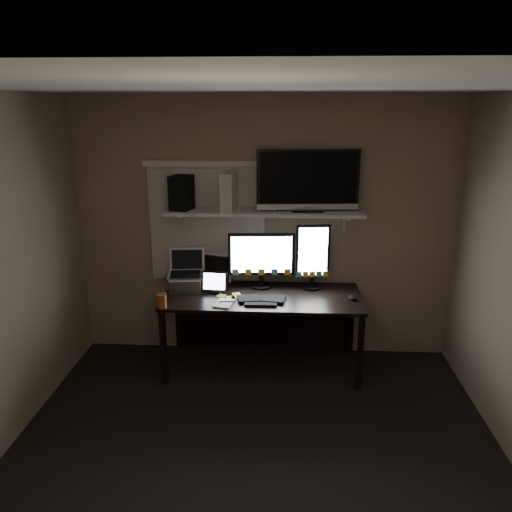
# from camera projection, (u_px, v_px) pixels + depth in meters

# --- Properties ---
(floor) EXTENTS (3.60, 3.60, 0.00)m
(floor) POSITION_uv_depth(u_px,v_px,m) (253.00, 471.00, 3.42)
(floor) COLOR black
(floor) RESTS_ON ground
(ceiling) EXTENTS (3.60, 3.60, 0.00)m
(ceiling) POSITION_uv_depth(u_px,v_px,m) (252.00, 86.00, 2.68)
(ceiling) COLOR silver
(ceiling) RESTS_ON back_wall
(back_wall) EXTENTS (3.60, 0.00, 3.60)m
(back_wall) POSITION_uv_depth(u_px,v_px,m) (264.00, 230.00, 4.77)
(back_wall) COLOR #756954
(back_wall) RESTS_ON floor
(window_blinds) EXTENTS (1.10, 0.02, 1.10)m
(window_blinds) POSITION_uv_depth(u_px,v_px,m) (207.00, 225.00, 4.77)
(window_blinds) COLOR beige
(window_blinds) RESTS_ON back_wall
(desk) EXTENTS (1.80, 0.75, 0.73)m
(desk) POSITION_uv_depth(u_px,v_px,m) (263.00, 308.00, 4.73)
(desk) COLOR black
(desk) RESTS_ON floor
(wall_shelf) EXTENTS (1.80, 0.35, 0.03)m
(wall_shelf) POSITION_uv_depth(u_px,v_px,m) (264.00, 212.00, 4.54)
(wall_shelf) COLOR beige
(wall_shelf) RESTS_ON back_wall
(monitor_landscape) EXTENTS (0.62, 0.11, 0.54)m
(monitor_landscape) POSITION_uv_depth(u_px,v_px,m) (261.00, 260.00, 4.69)
(monitor_landscape) COLOR black
(monitor_landscape) RESTS_ON desk
(monitor_portrait) EXTENTS (0.32, 0.08, 0.63)m
(monitor_portrait) POSITION_uv_depth(u_px,v_px,m) (313.00, 256.00, 4.64)
(monitor_portrait) COLOR black
(monitor_portrait) RESTS_ON desk
(keyboard) EXTENTS (0.43, 0.18, 0.03)m
(keyboard) POSITION_uv_depth(u_px,v_px,m) (261.00, 299.00, 4.43)
(keyboard) COLOR black
(keyboard) RESTS_ON desk
(mouse) EXTENTS (0.09, 0.11, 0.04)m
(mouse) POSITION_uv_depth(u_px,v_px,m) (352.00, 298.00, 4.46)
(mouse) COLOR black
(mouse) RESTS_ON desk
(notepad) EXTENTS (0.19, 0.23, 0.01)m
(notepad) POSITION_uv_depth(u_px,v_px,m) (224.00, 303.00, 4.36)
(notepad) COLOR silver
(notepad) RESTS_ON desk
(tablet) EXTENTS (0.25, 0.12, 0.21)m
(tablet) POSITION_uv_depth(u_px,v_px,m) (215.00, 282.00, 4.59)
(tablet) COLOR black
(tablet) RESTS_ON desk
(file_sorter) EXTENTS (0.26, 0.18, 0.30)m
(file_sorter) POSITION_uv_depth(u_px,v_px,m) (217.00, 268.00, 4.83)
(file_sorter) COLOR black
(file_sorter) RESTS_ON desk
(laptop) EXTENTS (0.35, 0.30, 0.37)m
(laptop) POSITION_uv_depth(u_px,v_px,m) (185.00, 271.00, 4.64)
(laptop) COLOR silver
(laptop) RESTS_ON desk
(cup) EXTENTS (0.09, 0.09, 0.12)m
(cup) POSITION_uv_depth(u_px,v_px,m) (162.00, 301.00, 4.27)
(cup) COLOR brown
(cup) RESTS_ON desk
(sticky_notes) EXTENTS (0.32, 0.24, 0.00)m
(sticky_notes) POSITION_uv_depth(u_px,v_px,m) (234.00, 298.00, 4.50)
(sticky_notes) COLOR yellow
(sticky_notes) RESTS_ON desk
(tv) EXTENTS (0.92, 0.24, 0.55)m
(tv) POSITION_uv_depth(u_px,v_px,m) (308.00, 181.00, 4.43)
(tv) COLOR black
(tv) RESTS_ON wall_shelf
(game_console) EXTENTS (0.13, 0.30, 0.34)m
(game_console) POSITION_uv_depth(u_px,v_px,m) (229.00, 192.00, 4.48)
(game_console) COLOR #BAB6A8
(game_console) RESTS_ON wall_shelf
(speaker) EXTENTS (0.22, 0.24, 0.31)m
(speaker) POSITION_uv_depth(u_px,v_px,m) (182.00, 193.00, 4.52)
(speaker) COLOR black
(speaker) RESTS_ON wall_shelf
(bottles) EXTENTS (0.24, 0.12, 0.15)m
(bottles) POSITION_uv_depth(u_px,v_px,m) (269.00, 203.00, 4.47)
(bottles) COLOR #A50F0C
(bottles) RESTS_ON wall_shelf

